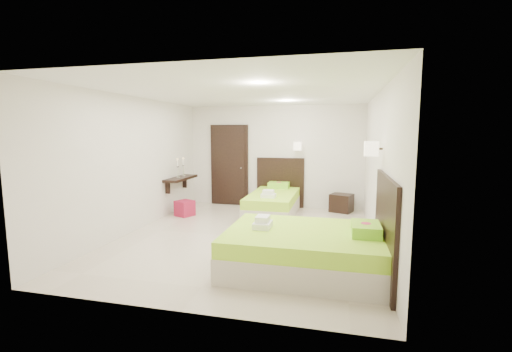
% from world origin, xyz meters
% --- Properties ---
extents(floor, '(5.50, 5.50, 0.00)m').
position_xyz_m(floor, '(0.00, 0.00, 0.00)').
color(floor, beige).
rests_on(floor, ground).
extents(bed_single, '(1.22, 2.04, 1.68)m').
position_xyz_m(bed_single, '(0.17, 1.81, 0.31)').
color(bed_single, '#BEB6A2').
rests_on(bed_single, ground).
extents(bed_double, '(2.16, 1.84, 1.78)m').
position_xyz_m(bed_double, '(1.24, -1.28, 0.31)').
color(bed_double, '#BEB6A2').
rests_on(bed_double, ground).
extents(nightstand, '(0.61, 0.58, 0.43)m').
position_xyz_m(nightstand, '(1.71, 2.50, 0.22)').
color(nightstand, black).
rests_on(nightstand, ground).
extents(ottoman, '(0.47, 0.47, 0.35)m').
position_xyz_m(ottoman, '(-1.82, 1.24, 0.18)').
color(ottoman, maroon).
rests_on(ottoman, ground).
extents(door, '(1.02, 0.15, 2.14)m').
position_xyz_m(door, '(-1.20, 2.70, 1.05)').
color(door, black).
rests_on(door, ground).
extents(console_shelf, '(0.35, 1.20, 0.78)m').
position_xyz_m(console_shelf, '(-2.08, 1.60, 0.82)').
color(console_shelf, black).
rests_on(console_shelf, ground).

